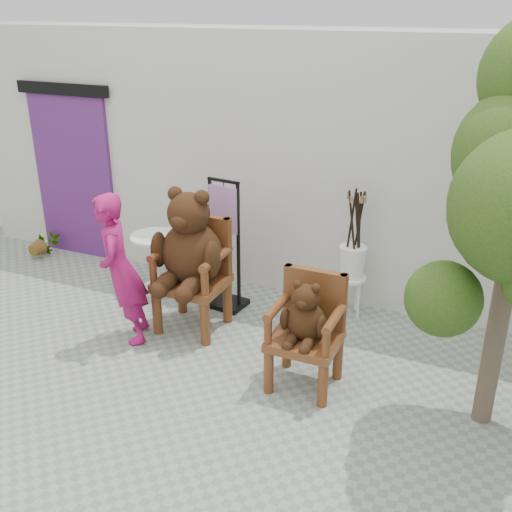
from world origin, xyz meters
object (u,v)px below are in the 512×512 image
(chair_small, at_px, (307,322))
(cafe_table, at_px, (157,256))
(stool_bucket, at_px, (352,261))
(person, at_px, (121,270))
(display_stand, at_px, (225,259))
(chair_big, at_px, (191,253))

(chair_small, relative_size, cafe_table, 1.52)
(chair_small, xyz_separation_m, stool_bucket, (0.02, 1.47, 0.01))
(person, relative_size, display_stand, 1.04)
(chair_big, bearing_deg, stool_bucket, 33.59)
(chair_small, bearing_deg, chair_big, 161.19)
(person, distance_m, cafe_table, 1.24)
(stool_bucket, bearing_deg, chair_small, -90.67)
(chair_big, xyz_separation_m, display_stand, (0.10, 0.59, -0.29))
(chair_small, xyz_separation_m, person, (-1.97, -0.01, 0.15))
(chair_small, distance_m, display_stand, 1.73)
(display_stand, bearing_deg, stool_bucket, 22.75)
(chair_big, xyz_separation_m, chair_small, (1.45, -0.49, -0.24))
(person, height_order, display_stand, person)
(stool_bucket, bearing_deg, display_stand, -164.13)
(chair_small, xyz_separation_m, display_stand, (-1.35, 1.08, -0.05))
(cafe_table, bearing_deg, chair_big, -36.91)
(cafe_table, bearing_deg, stool_bucket, 8.25)
(display_stand, height_order, stool_bucket, display_stand)
(stool_bucket, bearing_deg, person, -143.46)
(chair_big, distance_m, stool_bucket, 1.78)
(person, distance_m, stool_bucket, 2.48)
(chair_big, relative_size, person, 0.99)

